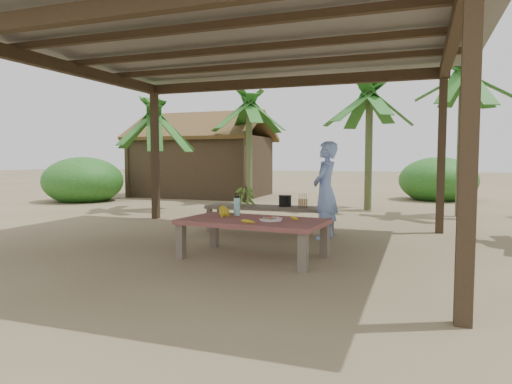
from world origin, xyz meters
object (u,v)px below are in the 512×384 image
(cooking_pot, at_px, (285,201))
(woman, at_px, (325,190))
(work_table, at_px, (253,224))
(bench, at_px, (270,210))
(ripe_banana_bunch, at_px, (220,210))
(plate, at_px, (271,219))
(water_flask, at_px, (237,206))

(cooking_pot, distance_m, woman, 0.91)
(work_table, height_order, cooking_pot, cooking_pot)
(bench, height_order, ripe_banana_bunch, ripe_banana_bunch)
(plate, height_order, cooking_pot, cooking_pot)
(bench, height_order, plate, plate)
(woman, bearing_deg, work_table, -11.88)
(ripe_banana_bunch, bearing_deg, bench, 87.10)
(woman, bearing_deg, ripe_banana_bunch, -28.46)
(ripe_banana_bunch, xyz_separation_m, cooking_pot, (0.34, 1.97, -0.04))
(plate, distance_m, cooking_pot, 2.23)
(work_table, bearing_deg, water_flask, 145.41)
(ripe_banana_bunch, bearing_deg, plate, -15.22)
(water_flask, bearing_deg, plate, -30.37)
(woman, bearing_deg, plate, -3.44)
(ripe_banana_bunch, xyz_separation_m, woman, (1.12, 1.56, 0.19))
(plate, bearing_deg, work_table, 165.70)
(woman, bearing_deg, water_flask, -25.95)
(ripe_banana_bunch, distance_m, water_flask, 0.24)
(bench, distance_m, woman, 1.13)
(bench, xyz_separation_m, water_flask, (0.09, -1.73, 0.24))
(bench, relative_size, water_flask, 7.09)
(work_table, relative_size, plate, 6.70)
(bench, distance_m, plate, 2.19)
(bench, distance_m, cooking_pot, 0.30)
(cooking_pot, height_order, woman, woman)
(cooking_pot, xyz_separation_m, woman, (0.78, -0.41, 0.23))
(work_table, height_order, water_flask, water_flask)
(water_flask, height_order, cooking_pot, water_flask)
(cooking_pot, bearing_deg, bench, -155.49)
(cooking_pot, bearing_deg, ripe_banana_bunch, -99.69)
(work_table, relative_size, bench, 0.85)
(water_flask, bearing_deg, cooking_pot, 85.40)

